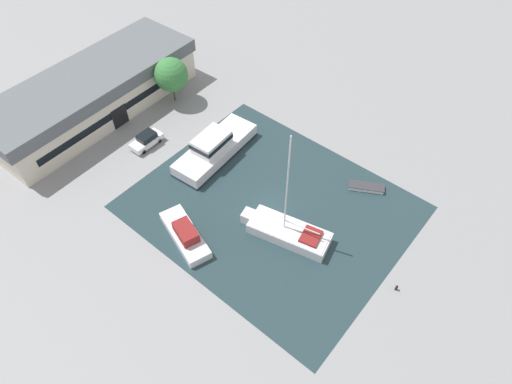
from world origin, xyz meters
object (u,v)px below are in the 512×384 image
parked_car (147,140)px  small_dinghy (366,187)px  sailboat_moored (288,232)px  quay_tree_near_building (171,75)px  cabin_boat (185,234)px  motor_cruiser (214,148)px  warehouse_building (93,93)px

parked_car → small_dinghy: 28.22m
sailboat_moored → quay_tree_near_building: bearing=59.1°
small_dinghy → cabin_boat: (-18.83, 11.24, 0.52)m
small_dinghy → cabin_boat: size_ratio=0.53×
parked_car → motor_cruiser: (4.24, -8.01, 0.39)m
parked_car → sailboat_moored: (0.13, -22.69, -0.08)m
sailboat_moored → cabin_boat: sailboat_moored is taller
cabin_boat → motor_cruiser: bearing=47.7°
parked_car → motor_cruiser: 9.07m
parked_car → cabin_boat: size_ratio=0.54×
warehouse_building → cabin_boat: bearing=-108.2°
motor_cruiser → warehouse_building: bearing=7.7°
parked_car → motor_cruiser: motor_cruiser is taller
quay_tree_near_building → cabin_boat: size_ratio=0.82×
warehouse_building → small_dinghy: (11.36, -36.35, -2.74)m
motor_cruiser → cabin_boat: motor_cruiser is taller
warehouse_building → quay_tree_near_building: 10.83m
warehouse_building → parked_car: warehouse_building is taller
quay_tree_near_building → small_dinghy: size_ratio=1.54×
parked_car → motor_cruiser: bearing=-152.5°
warehouse_building → small_dinghy: bearing=-74.2°
quay_tree_near_building → warehouse_building: bearing=142.2°
motor_cruiser → cabin_boat: 13.17m
warehouse_building → sailboat_moored: 33.40m
motor_cruiser → quay_tree_near_building: bearing=-24.9°
motor_cruiser → cabin_boat: (-11.47, -6.46, -0.45)m
small_dinghy → sailboat_moored: bearing=136.1°
warehouse_building → cabin_boat: 26.29m
warehouse_building → small_dinghy: 38.19m
parked_car → cabin_boat: bearing=153.0°
small_dinghy → warehouse_building: bearing=78.2°
warehouse_building → sailboat_moored: bearing=-91.8°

